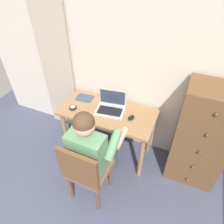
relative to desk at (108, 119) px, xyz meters
The scene contains 10 objects.
wall_back 0.86m from the desk, 37.02° to the left, with size 4.80×0.05×2.50m, color beige.
curtain_panel 1.05m from the desk, 162.55° to the left, with size 0.48×0.03×2.25m, color #BCAD99.
desk is the anchor object (origin of this frame).
dresser 1.09m from the desk, ahead, with size 0.56×0.44×1.28m.
chair 0.72m from the desk, 84.59° to the right, with size 0.43×0.41×0.89m.
person_seated 0.54m from the desk, 82.22° to the right, with size 0.54×0.59×1.21m.
laptop 0.18m from the desk, 65.22° to the left, with size 0.37×0.30×0.24m.
computer_mouse 0.33m from the desk, ahead, with size 0.06×0.10×0.03m, color black.
desk_clock 0.45m from the desk, 164.14° to the right, with size 0.09×0.09×0.03m.
notebook_pad 0.42m from the desk, 161.68° to the left, with size 0.21×0.15×0.01m, color #3D4C6B.
Camera 1 is at (0.32, 0.18, 2.27)m, focal length 32.16 mm.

